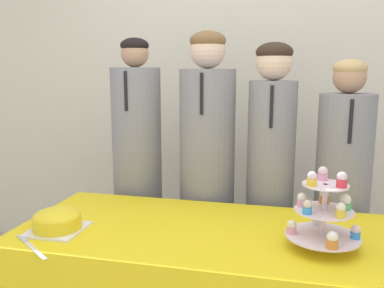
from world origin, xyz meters
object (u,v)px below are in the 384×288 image
Objects in this scene: student_2 at (270,189)px; student_3 at (341,206)px; round_cake at (57,220)px; cupcake_stand at (325,212)px; cake_knife at (27,243)px; student_0 at (138,182)px; student_1 at (207,183)px.

student_2 is 1.06× the size of student_3.
student_3 is (1.27, 0.74, -0.08)m from round_cake.
cupcake_stand is 0.70m from student_3.
cupcake_stand is at bearing 47.27° from cake_knife.
student_1 reaches higher than student_0.
student_0 is (0.14, 0.90, 0.03)m from cake_knife.
student_1 is (0.52, 0.74, -0.00)m from round_cake.
cupcake_stand is at bearing 4.24° from round_cake.
student_3 is (0.15, 0.66, -0.18)m from cupcake_stand.
student_2 reaches higher than round_cake.
round_cake is 0.14× the size of student_2.
student_1 is at bearing 54.84° from round_cake.
cake_knife is at bearing -136.21° from student_2.
round_cake is 0.14× the size of student_1.
student_0 is (-1.03, 0.66, -0.12)m from cupcake_stand.
student_1 is (0.57, 0.90, 0.04)m from cake_knife.
cake_knife is 1.06m from student_1.
student_1 reaches higher than student_2.
student_2 is at bearing -0.00° from student_1.
cake_knife is at bearing -168.67° from cupcake_stand.
cake_knife is 0.91m from student_0.
cupcake_stand is 0.71m from student_2.
student_3 is (0.75, -0.00, -0.08)m from student_1.
student_0 is 1.02× the size of student_2.
round_cake is at bearing -149.71° from student_3.
student_0 reaches higher than cupcake_stand.
student_0 is at bearing 117.02° from cake_knife.
student_0 is 1.18m from student_3.
round_cake is at bearing 108.52° from cake_knife.
student_2 is (0.93, 0.90, 0.04)m from cake_knife.
cupcake_stand is at bearing -102.56° from student_3.
student_2 reaches higher than student_3.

